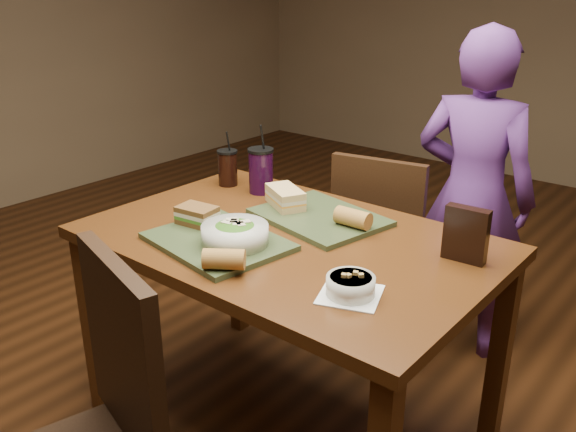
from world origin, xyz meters
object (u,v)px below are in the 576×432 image
at_px(dining_table, 288,262).
at_px(sandwich_near, 197,215).
at_px(soup_bowl, 351,285).
at_px(tray_far, 319,217).
at_px(salad_bowl, 235,233).
at_px(cup_berry, 261,170).
at_px(chip_bag, 466,234).
at_px(tray_near, 218,242).
at_px(chair_far, 386,245).
at_px(sandwich_far, 285,197).
at_px(diner, 473,197).
at_px(baguette_near, 224,259).
at_px(cup_cola, 228,168).
at_px(baguette_far, 353,218).

relative_size(dining_table, sandwich_near, 9.54).
bearing_deg(soup_bowl, dining_table, 152.09).
relative_size(tray_far, salad_bowl, 2.05).
distance_m(cup_berry, chip_bag, 0.87).
xyz_separation_m(tray_far, soup_bowl, (0.38, -0.38, 0.02)).
bearing_deg(dining_table, tray_near, -124.45).
bearing_deg(tray_near, salad_bowl, 9.64).
height_order(dining_table, soup_bowl, soup_bowl).
bearing_deg(cup_berry, chair_far, 48.14).
distance_m(dining_table, chip_bag, 0.57).
relative_size(chair_far, sandwich_far, 4.66).
xyz_separation_m(diner, baguette_near, (-0.20, -1.23, 0.11)).
bearing_deg(cup_cola, sandwich_near, -57.89).
bearing_deg(cup_cola, cup_berry, 6.00).
xyz_separation_m(soup_bowl, baguette_near, (-0.34, -0.12, 0.02)).
relative_size(chair_far, sandwich_near, 6.46).
bearing_deg(soup_bowl, tray_far, 135.40).
bearing_deg(tray_far, chair_far, 90.23).
bearing_deg(chair_far, cup_berry, -131.86).
height_order(dining_table, tray_near, tray_near).
relative_size(cup_cola, cup_berry, 0.82).
distance_m(soup_bowl, chip_bag, 0.42).
relative_size(chair_far, chip_bag, 5.33).
xyz_separation_m(dining_table, sandwich_far, (-0.15, 0.17, 0.14)).
bearing_deg(chair_far, tray_near, -98.09).
height_order(salad_bowl, soup_bowl, salad_bowl).
distance_m(dining_table, salad_bowl, 0.24).
distance_m(diner, baguette_near, 1.25).
height_order(chair_far, chip_bag, chip_bag).
relative_size(tray_far, chip_bag, 2.54).
bearing_deg(tray_far, diner, 71.87).
bearing_deg(sandwich_far, tray_far, 2.43).
xyz_separation_m(soup_bowl, cup_cola, (-0.89, 0.45, 0.04)).
xyz_separation_m(diner, cup_berry, (-0.59, -0.64, 0.15)).
distance_m(soup_bowl, sandwich_near, 0.65).
height_order(chair_far, sandwich_near, chair_far).
height_order(cup_cola, cup_berry, cup_berry).
height_order(dining_table, salad_bowl, salad_bowl).
height_order(dining_table, chair_far, chair_far).
bearing_deg(diner, soup_bowl, 91.90).
bearing_deg(chair_far, soup_bowl, -65.69).
height_order(dining_table, sandwich_near, sandwich_near).
bearing_deg(sandwich_near, tray_near, -18.41).
bearing_deg(baguette_near, soup_bowl, 19.86).
height_order(tray_near, cup_cola, cup_cola).
relative_size(tray_near, chip_bag, 2.54).
bearing_deg(dining_table, chip_bag, 20.42).
height_order(salad_bowl, cup_berry, cup_berry).
distance_m(tray_near, baguette_near, 0.21).
bearing_deg(baguette_far, diner, 82.78).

